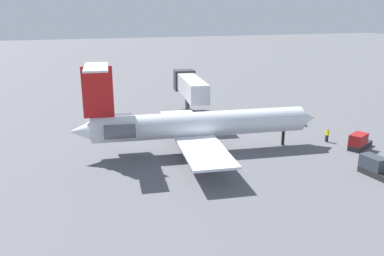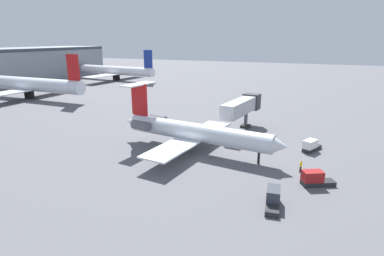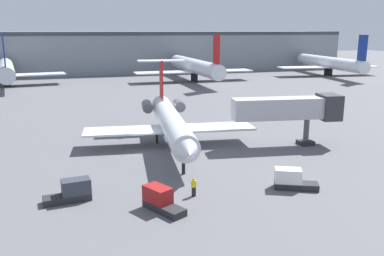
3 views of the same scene
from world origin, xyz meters
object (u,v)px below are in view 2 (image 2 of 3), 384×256
(regional_jet, at_px, (192,131))
(baggage_tug_trailing, at_px, (315,179))
(jet_bridge, at_px, (243,106))
(baggage_tug_spare, at_px, (273,199))
(parked_airliner_east_mid, at_px, (116,71))
(baggage_tug_lead, at_px, (311,146))
(ground_crew_marshaller, at_px, (301,166))
(parked_airliner_centre, at_px, (28,84))

(regional_jet, height_order, baggage_tug_trailing, regional_jet)
(jet_bridge, relative_size, baggage_tug_spare, 3.39)
(baggage_tug_spare, bearing_deg, parked_airliner_east_mid, 44.32)
(baggage_tug_lead, distance_m, baggage_tug_spare, 19.77)
(ground_crew_marshaller, xyz_separation_m, baggage_tug_spare, (-10.31, 2.11, -0.02))
(ground_crew_marshaller, height_order, baggage_tug_trailing, baggage_tug_trailing)
(regional_jet, relative_size, jet_bridge, 2.03)
(parked_airliner_east_mid, bearing_deg, ground_crew_marshaller, -130.98)
(jet_bridge, bearing_deg, parked_airliner_centre, 83.53)
(jet_bridge, relative_size, ground_crew_marshaller, 8.28)
(baggage_tug_trailing, distance_m, parked_airliner_centre, 85.40)
(baggage_tug_lead, xyz_separation_m, baggage_tug_trailing, (-12.65, -0.98, 0.00))
(ground_crew_marshaller, distance_m, parked_airliner_east_mid, 106.45)
(baggage_tug_spare, distance_m, parked_airliner_east_mid, 112.00)
(jet_bridge, relative_size, parked_airliner_centre, 0.35)
(regional_jet, relative_size, parked_airliner_east_mid, 0.73)
(jet_bridge, distance_m, baggage_tug_lead, 15.63)
(regional_jet, relative_size, baggage_tug_lead, 6.74)
(parked_airliner_centre, height_order, parked_airliner_east_mid, parked_airliner_centre)
(regional_jet, xyz_separation_m, baggage_tug_spare, (-12.30, -14.53, -2.44))
(parked_airliner_centre, bearing_deg, parked_airliner_east_mid, 1.96)
(baggage_tug_lead, distance_m, baggage_tug_trailing, 12.69)
(ground_crew_marshaller, distance_m, baggage_tug_spare, 10.53)
(regional_jet, distance_m, ground_crew_marshaller, 16.93)
(baggage_tug_lead, height_order, baggage_tug_spare, same)
(regional_jet, distance_m, parked_airliner_centre, 66.08)
(regional_jet, height_order, baggage_tug_lead, regional_jet)
(baggage_tug_spare, xyz_separation_m, parked_airliner_east_mid, (80.09, 78.22, 3.26))
(parked_airliner_east_mid, bearing_deg, parked_airliner_centre, -178.04)
(regional_jet, xyz_separation_m, ground_crew_marshaller, (-1.99, -16.64, -2.42))
(jet_bridge, xyz_separation_m, baggage_tug_lead, (-7.68, -13.05, -3.89))
(regional_jet, bearing_deg, baggage_tug_lead, -67.57)
(jet_bridge, distance_m, baggage_tug_trailing, 25.00)
(jet_bridge, relative_size, baggage_tug_trailing, 3.34)
(parked_airliner_east_mid, bearing_deg, jet_bridge, -127.80)
(baggage_tug_spare, bearing_deg, baggage_tug_lead, -8.75)
(ground_crew_marshaller, bearing_deg, jet_bridge, 35.71)
(parked_airliner_centre, relative_size, parked_airliner_east_mid, 1.04)
(baggage_tug_trailing, height_order, parked_airliner_centre, parked_airliner_centre)
(regional_jet, bearing_deg, jet_bridge, -16.75)
(baggage_tug_trailing, bearing_deg, ground_crew_marshaller, 28.71)
(baggage_tug_lead, distance_m, parked_airliner_east_mid, 101.36)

